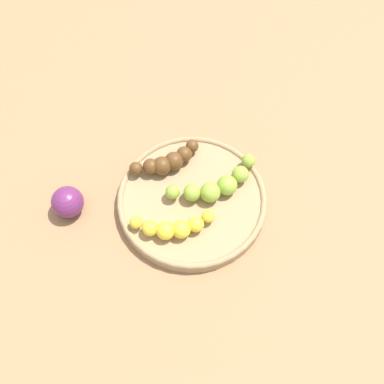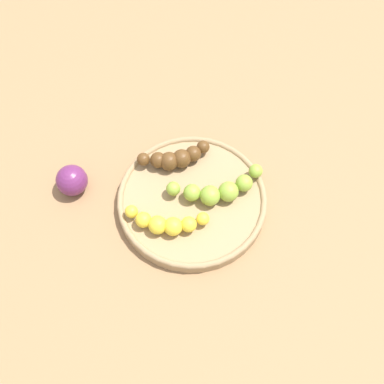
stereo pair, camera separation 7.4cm
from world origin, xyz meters
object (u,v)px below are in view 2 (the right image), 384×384
at_px(plum_purple, 72,180).
at_px(banana_yellow, 166,223).
at_px(banana_green, 218,190).
at_px(fruit_bowl, 192,200).
at_px(banana_overripe, 175,158).

bearing_deg(plum_purple, banana_yellow, -69.20).
relative_size(banana_green, banana_yellow, 1.39).
height_order(banana_green, banana_yellow, banana_green).
bearing_deg(fruit_bowl, plum_purple, 129.73).
bearing_deg(banana_yellow, banana_green, 131.43).
bearing_deg(banana_overripe, plum_purple, -91.49).
bearing_deg(banana_yellow, banana_overripe, -179.33).
relative_size(fruit_bowl, banana_green, 1.68).
bearing_deg(plum_purple, fruit_bowl, -50.27).
distance_m(banana_green, banana_yellow, 0.10).
relative_size(banana_green, plum_purple, 2.79).
xyz_separation_m(banana_yellow, plum_purple, (-0.06, 0.17, -0.01)).
bearing_deg(banana_green, banana_overripe, -144.96).
xyz_separation_m(banana_green, plum_purple, (-0.16, 0.18, -0.01)).
bearing_deg(plum_purple, banana_green, -47.52).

